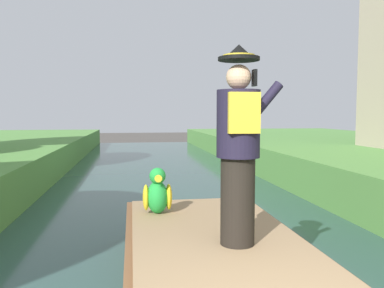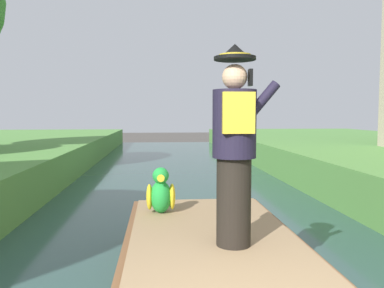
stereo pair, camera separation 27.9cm
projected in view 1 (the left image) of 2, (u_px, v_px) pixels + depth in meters
boat at (220, 273)px, 3.79m from camera, size 1.81×4.20×0.61m
person_pirate at (239, 146)px, 3.64m from camera, size 0.61×0.42×1.85m
parrot_plush at (157, 194)px, 4.85m from camera, size 0.36×0.35×0.57m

